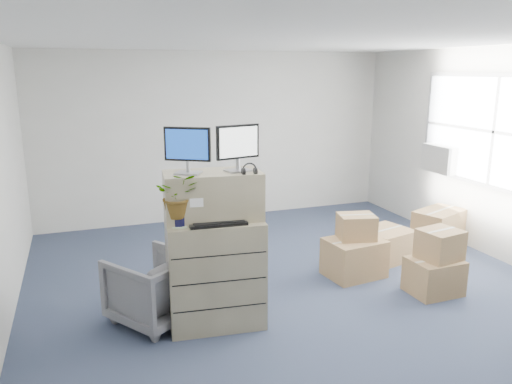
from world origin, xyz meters
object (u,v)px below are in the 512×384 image
monitor_left (187,148)px  potted_plant (178,201)px  monitor_right (238,145)px  keyboard (217,223)px  filing_cabinet_lower (215,272)px  office_chair (154,285)px  water_bottle (223,204)px

monitor_left → potted_plant: monitor_left is taller
monitor_right → keyboard: 0.76m
filing_cabinet_lower → keyboard: 0.57m
office_chair → monitor_right: bearing=128.3°
monitor_right → water_bottle: monitor_right is taller
water_bottle → office_chair: water_bottle is taller
filing_cabinet_lower → potted_plant: bearing=-162.5°
monitor_right → office_chair: bearing=149.7°
keyboard → water_bottle: 0.27m
monitor_right → office_chair: (-0.82, 0.26, -1.41)m
filing_cabinet_lower → office_chair: (-0.57, 0.25, -0.15)m
monitor_right → potted_plant: bearing=173.5°
keyboard → potted_plant: 0.42m
monitor_left → monitor_right: monitor_right is taller
filing_cabinet_lower → water_bottle: 0.69m
filing_cabinet_lower → monitor_left: (-0.23, 0.04, 1.25)m
monitor_right → office_chair: monitor_right is taller
monitor_left → potted_plant: size_ratio=0.89×
monitor_left → office_chair: size_ratio=0.56×
office_chair → potted_plant: bearing=90.0°
water_bottle → office_chair: bearing=164.6°
office_chair → monitor_left: bearing=113.6°
monitor_right → keyboard: (-0.25, -0.14, -0.70)m
keyboard → water_bottle: bearing=64.3°
keyboard → water_bottle: size_ratio=2.02×
monitor_right → keyboard: size_ratio=0.82×
keyboard → potted_plant: size_ratio=1.10×
keyboard → office_chair: (-0.57, 0.40, -0.71)m
monitor_right → potted_plant: monitor_right is taller
filing_cabinet_lower → monitor_right: monitor_right is taller
water_bottle → monitor_right: bearing=-28.3°
office_chair → water_bottle: bearing=130.6°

